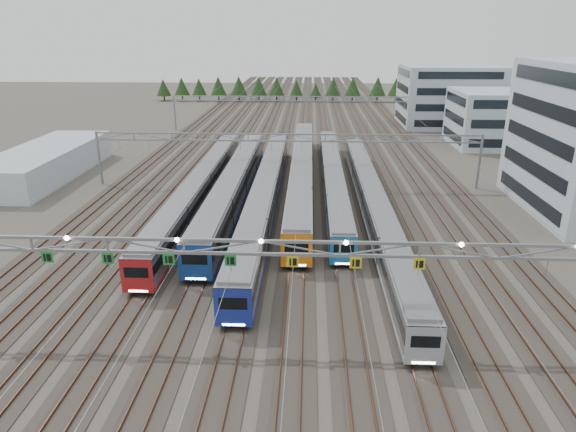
{
  "coord_description": "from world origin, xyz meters",
  "views": [
    {
      "loc": [
        3.33,
        -33.57,
        21.91
      ],
      "look_at": [
        1.17,
        17.19,
        3.5
      ],
      "focal_mm": 32.0,
      "sensor_mm": 36.0,
      "label": 1
    }
  ],
  "objects_px": {
    "train_a": "(201,186)",
    "train_f": "(373,202)",
    "train_c": "(266,191)",
    "gantry_mid": "(287,144)",
    "train_e": "(333,177)",
    "train_b": "(235,183)",
    "gantry_far": "(295,103)",
    "gantry_near": "(261,251)",
    "west_shed": "(46,162)",
    "train_d": "(302,170)",
    "depot_bldg_mid": "(489,118)",
    "depot_bldg_north": "(448,96)"
  },
  "relations": [
    {
      "from": "gantry_far",
      "to": "west_shed",
      "type": "bearing_deg",
      "value": -133.23
    },
    {
      "from": "train_c",
      "to": "train_d",
      "type": "bearing_deg",
      "value": 67.06
    },
    {
      "from": "gantry_near",
      "to": "west_shed",
      "type": "bearing_deg",
      "value": 131.04
    },
    {
      "from": "train_c",
      "to": "gantry_mid",
      "type": "distance_m",
      "value": 10.95
    },
    {
      "from": "train_a",
      "to": "gantry_far",
      "type": "relative_size",
      "value": 0.96
    },
    {
      "from": "train_e",
      "to": "west_shed",
      "type": "relative_size",
      "value": 1.79
    },
    {
      "from": "gantry_mid",
      "to": "depot_bldg_north",
      "type": "relative_size",
      "value": 2.56
    },
    {
      "from": "train_f",
      "to": "gantry_far",
      "type": "distance_m",
      "value": 59.56
    },
    {
      "from": "train_f",
      "to": "gantry_near",
      "type": "height_order",
      "value": "gantry_near"
    },
    {
      "from": "train_b",
      "to": "depot_bldg_north",
      "type": "relative_size",
      "value": 2.36
    },
    {
      "from": "train_a",
      "to": "train_c",
      "type": "bearing_deg",
      "value": -12.85
    },
    {
      "from": "train_a",
      "to": "train_e",
      "type": "height_order",
      "value": "train_a"
    },
    {
      "from": "train_a",
      "to": "west_shed",
      "type": "height_order",
      "value": "west_shed"
    },
    {
      "from": "train_b",
      "to": "gantry_near",
      "type": "relative_size",
      "value": 0.92
    },
    {
      "from": "gantry_far",
      "to": "depot_bldg_north",
      "type": "xyz_separation_m",
      "value": [
        36.51,
        8.77,
        0.69
      ]
    },
    {
      "from": "train_f",
      "to": "gantry_far",
      "type": "height_order",
      "value": "gantry_far"
    },
    {
      "from": "train_f",
      "to": "west_shed",
      "type": "xyz_separation_m",
      "value": [
        -49.74,
        17.37,
        0.26
      ]
    },
    {
      "from": "train_e",
      "to": "depot_bldg_north",
      "type": "height_order",
      "value": "depot_bldg_north"
    },
    {
      "from": "depot_bldg_north",
      "to": "west_shed",
      "type": "distance_m",
      "value": 90.12
    },
    {
      "from": "gantry_near",
      "to": "depot_bldg_north",
      "type": "bearing_deg",
      "value": 68.72
    },
    {
      "from": "train_a",
      "to": "train_e",
      "type": "xyz_separation_m",
      "value": [
        18.0,
        6.12,
        -0.13
      ]
    },
    {
      "from": "gantry_near",
      "to": "gantry_mid",
      "type": "relative_size",
      "value": 1.0
    },
    {
      "from": "train_e",
      "to": "gantry_mid",
      "type": "height_order",
      "value": "gantry_mid"
    },
    {
      "from": "depot_bldg_north",
      "to": "west_shed",
      "type": "height_order",
      "value": "depot_bldg_north"
    },
    {
      "from": "train_c",
      "to": "gantry_near",
      "type": "height_order",
      "value": "gantry_near"
    },
    {
      "from": "gantry_mid",
      "to": "train_e",
      "type": "bearing_deg",
      "value": -13.98
    },
    {
      "from": "train_a",
      "to": "west_shed",
      "type": "bearing_deg",
      "value": 156.49
    },
    {
      "from": "train_b",
      "to": "train_a",
      "type": "bearing_deg",
      "value": -163.68
    },
    {
      "from": "gantry_far",
      "to": "gantry_mid",
      "type": "bearing_deg",
      "value": -90.0
    },
    {
      "from": "train_b",
      "to": "train_d",
      "type": "xyz_separation_m",
      "value": [
        9.0,
        7.26,
        -0.04
      ]
    },
    {
      "from": "gantry_mid",
      "to": "gantry_far",
      "type": "relative_size",
      "value": 1.0
    },
    {
      "from": "train_d",
      "to": "gantry_mid",
      "type": "distance_m",
      "value": 4.77
    },
    {
      "from": "train_d",
      "to": "train_c",
      "type": "bearing_deg",
      "value": -112.94
    },
    {
      "from": "train_a",
      "to": "train_f",
      "type": "relative_size",
      "value": 0.88
    },
    {
      "from": "train_d",
      "to": "gantry_mid",
      "type": "height_order",
      "value": "gantry_mid"
    },
    {
      "from": "train_b",
      "to": "train_e",
      "type": "bearing_deg",
      "value": 19.59
    },
    {
      "from": "train_d",
      "to": "west_shed",
      "type": "distance_m",
      "value": 40.87
    },
    {
      "from": "train_d",
      "to": "depot_bldg_mid",
      "type": "relative_size",
      "value": 3.75
    },
    {
      "from": "train_b",
      "to": "gantry_near",
      "type": "height_order",
      "value": "gantry_near"
    },
    {
      "from": "train_b",
      "to": "gantry_mid",
      "type": "bearing_deg",
      "value": 43.85
    },
    {
      "from": "train_b",
      "to": "gantry_far",
      "type": "xyz_separation_m",
      "value": [
        6.75,
        51.48,
        4.1
      ]
    },
    {
      "from": "west_shed",
      "to": "train_b",
      "type": "bearing_deg",
      "value": -18.36
    },
    {
      "from": "train_f",
      "to": "gantry_near",
      "type": "distance_m",
      "value": 29.53
    },
    {
      "from": "train_e",
      "to": "depot_bldg_mid",
      "type": "distance_m",
      "value": 46.11
    },
    {
      "from": "train_b",
      "to": "gantry_far",
      "type": "bearing_deg",
      "value": 82.53
    },
    {
      "from": "train_b",
      "to": "train_e",
      "type": "distance_m",
      "value": 14.33
    },
    {
      "from": "gantry_far",
      "to": "depot_bldg_mid",
      "type": "relative_size",
      "value": 3.52
    },
    {
      "from": "train_a",
      "to": "train_d",
      "type": "relative_size",
      "value": 0.9
    },
    {
      "from": "train_e",
      "to": "gantry_far",
      "type": "distance_m",
      "value": 47.37
    },
    {
      "from": "depot_bldg_mid",
      "to": "west_shed",
      "type": "relative_size",
      "value": 0.53
    }
  ]
}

